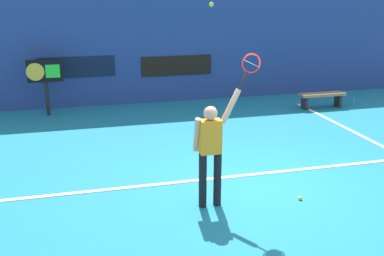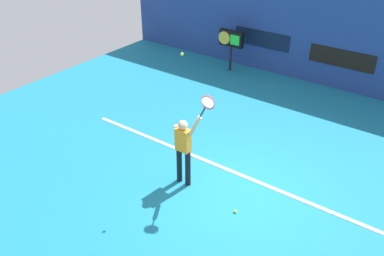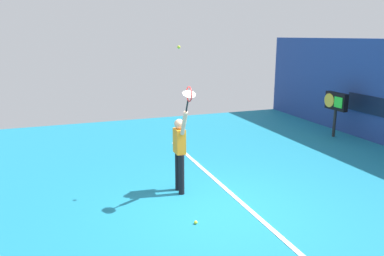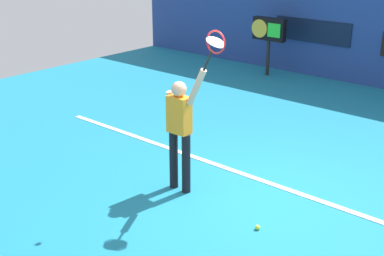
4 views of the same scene
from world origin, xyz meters
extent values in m
plane|color=teal|center=(0.00, 0.00, 0.00)|extent=(18.00, 18.00, 0.00)
cube|color=#0C1933|center=(-3.00, 6.85, 1.20)|extent=(2.20, 0.03, 0.60)
cube|color=white|center=(0.00, 0.59, 0.01)|extent=(10.00, 0.10, 0.01)
cylinder|color=black|center=(-1.24, -0.45, 0.46)|extent=(0.13, 0.13, 0.92)
cylinder|color=black|center=(-0.99, -0.45, 0.46)|extent=(0.13, 0.13, 0.92)
cube|color=orange|center=(-1.12, -0.45, 1.20)|extent=(0.34, 0.20, 0.55)
sphere|color=#D8A884|center=(-1.12, -0.45, 1.58)|extent=(0.22, 0.22, 0.22)
cylinder|color=#D8A884|center=(-0.80, -0.45, 1.67)|extent=(0.33, 0.09, 0.56)
cylinder|color=#D8A884|center=(-1.32, -0.37, 1.22)|extent=(0.09, 0.23, 0.58)
cylinder|color=black|center=(-0.61, -0.45, 2.07)|extent=(0.16, 0.03, 0.28)
torus|color=red|center=(-0.48, -0.45, 2.33)|extent=(0.42, 0.02, 0.42)
cylinder|color=silver|center=(-0.48, -0.45, 2.33)|extent=(0.24, 0.27, 0.12)
cylinder|color=black|center=(-3.87, 6.11, 0.48)|extent=(0.10, 0.10, 0.95)
cube|color=black|center=(-3.87, 6.11, 1.25)|extent=(0.95, 0.18, 0.60)
cylinder|color=gold|center=(-4.11, 6.01, 1.25)|extent=(0.48, 0.02, 0.48)
cube|color=#26D833|center=(-3.66, 6.01, 1.25)|extent=(0.38, 0.02, 0.36)
sphere|color=#CCE033|center=(0.42, -0.64, 0.03)|extent=(0.07, 0.07, 0.07)
camera|label=1|loc=(-3.19, -7.19, 3.48)|focal=43.87mm
camera|label=2|loc=(3.68, -6.72, 6.16)|focal=38.87mm
camera|label=3|loc=(6.51, -2.93, 3.46)|focal=35.50mm
camera|label=4|loc=(3.68, -5.71, 3.66)|focal=48.97mm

